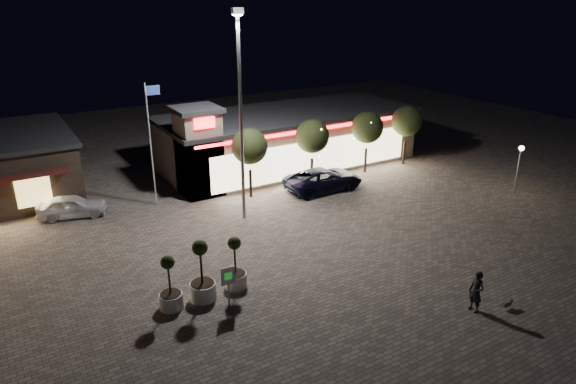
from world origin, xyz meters
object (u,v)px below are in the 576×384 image
planter_mid (235,272)px  pickup_truck (324,179)px  valet_sign (228,279)px  white_sedan (72,206)px  planter_left (170,292)px  pedestrian (476,292)px

planter_mid → pickup_truck: bearing=37.8°
pickup_truck → valet_sign: valet_sign is taller
white_sedan → planter_mid: 13.72m
planter_left → white_sedan: bearing=98.8°
white_sedan → pedestrian: size_ratio=2.14×
planter_left → valet_sign: bearing=-28.3°
pickup_truck → planter_mid: size_ratio=2.17×
white_sedan → pickup_truck: bearing=-89.2°
valet_sign → pickup_truck: bearing=39.5°
planter_left → planter_mid: 3.22m
planter_left → valet_sign: 2.63m
planter_left → planter_mid: bearing=1.9°
white_sedan → planter_mid: size_ratio=1.56×
pickup_truck → planter_mid: (-10.94, -8.50, 0.02)m
pickup_truck → valet_sign: size_ratio=2.89×
pickup_truck → pedestrian: size_ratio=2.97×
white_sedan → valet_sign: size_ratio=2.08×
white_sedan → planter_mid: bearing=-142.4°
planter_left → planter_mid: planter_mid is taller
white_sedan → pedestrian: 23.96m
pickup_truck → pedestrian: bearing=171.6°
planter_mid → pedestrian: bearing=-41.5°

